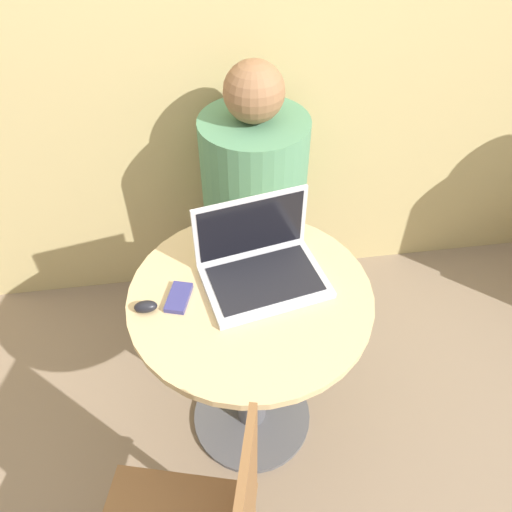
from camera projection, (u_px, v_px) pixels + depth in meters
ground_plane at (252, 416)px, 1.97m from camera, size 12.00×12.00×0.00m
round_table at (251, 343)px, 1.63m from camera, size 0.72×0.72×0.74m
laptop at (260, 264)px, 1.47m from camera, size 0.39×0.31×0.23m
cell_phone at (179, 297)px, 1.43m from camera, size 0.09×0.12×0.02m
computer_mouse at (146, 307)px, 1.40m from camera, size 0.07×0.04×0.03m
person_seated at (251, 216)px, 2.11m from camera, size 0.42×0.63×1.17m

